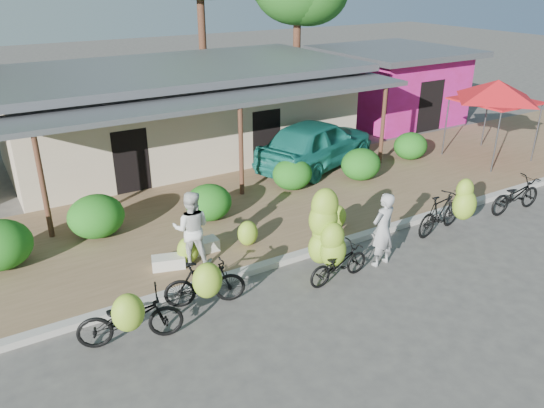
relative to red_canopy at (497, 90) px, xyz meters
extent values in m
plane|color=#464341|center=(-9.37, -4.53, -2.61)|extent=(100.00, 100.00, 0.00)
cube|color=#866748|center=(-9.37, 0.47, -2.55)|extent=(60.00, 6.00, 0.12)
cube|color=#A8A399|center=(-9.37, -2.53, -2.54)|extent=(60.00, 0.25, 0.15)
cube|color=#BFAE90|center=(-9.37, 6.47, -1.06)|extent=(12.00, 6.00, 3.10)
cube|color=slate|center=(-9.37, 6.47, 0.61)|extent=(13.00, 7.00, 0.25)
cube|color=black|center=(-9.37, 3.52, -1.51)|extent=(1.40, 0.12, 2.20)
cube|color=slate|center=(-9.37, 2.47, 0.29)|extent=(13.00, 2.00, 0.15)
cylinder|color=#512E20|center=(-14.97, 1.57, -1.19)|extent=(0.14, 0.14, 2.85)
cylinder|color=#512E20|center=(-9.37, 1.57, -1.19)|extent=(0.14, 0.14, 2.85)
cylinder|color=#512E20|center=(-3.77, 1.57, -1.19)|extent=(0.14, 0.14, 2.85)
cube|color=#C11D89|center=(1.13, 6.47, -1.11)|extent=(5.00, 5.00, 3.00)
cube|color=slate|center=(1.13, 6.47, 0.51)|extent=(6.00, 6.00, 0.25)
cube|color=black|center=(1.13, 4.02, -1.51)|extent=(1.40, 0.12, 2.20)
cylinder|color=#512E20|center=(-5.87, 11.97, 1.29)|extent=(0.36, 0.36, 7.80)
cylinder|color=#512E20|center=(-1.87, 9.97, 0.43)|extent=(0.36, 0.36, 6.09)
ellipsoid|color=#1A5814|center=(-13.92, 0.97, -1.93)|extent=(1.44, 1.30, 1.12)
ellipsoid|color=#1A5814|center=(-11.02, 0.41, -1.99)|extent=(1.29, 1.17, 1.01)
ellipsoid|color=#1A5814|center=(-7.82, 1.12, -1.99)|extent=(1.28, 1.15, 1.00)
ellipsoid|color=#1A5814|center=(-5.43, 0.67, -1.97)|extent=(1.34, 1.20, 1.04)
ellipsoid|color=#1A5814|center=(-2.52, 1.37, -2.00)|extent=(1.26, 1.13, 0.98)
cylinder|color=#59595E|center=(-1.10, -1.10, -1.44)|extent=(0.05, 0.05, 2.10)
cylinder|color=#59595E|center=(1.10, -1.10, -1.44)|extent=(0.05, 0.05, 2.10)
cylinder|color=#59595E|center=(-1.10, 1.10, -1.44)|extent=(0.05, 0.05, 2.10)
cylinder|color=#59595E|center=(1.10, 1.10, -1.44)|extent=(0.05, 0.05, 2.10)
cube|color=red|center=(0.00, 0.00, -0.36)|extent=(2.40, 2.40, 0.06)
cone|color=red|center=(0.00, 0.00, 0.02)|extent=(3.50, 3.50, 0.70)
imported|color=black|center=(-14.44, -3.54, -2.10)|extent=(2.07, 1.16, 1.03)
ellipsoid|color=#86B22C|center=(-14.61, -4.17, -1.53)|extent=(0.57, 0.48, 0.71)
imported|color=black|center=(-12.74, -3.14, -2.10)|extent=(1.77, 0.98, 1.02)
ellipsoid|color=#86B22C|center=(-12.94, -3.75, -1.64)|extent=(0.60, 0.51, 0.74)
imported|color=black|center=(-9.77, -3.81, -2.19)|extent=(1.66, 0.68, 0.85)
ellipsoid|color=#86B22C|center=(-9.86, -3.27, -2.00)|extent=(0.64, 0.55, 0.80)
ellipsoid|color=#86B22C|center=(-9.76, -3.26, -1.65)|extent=(0.64, 0.54, 0.80)
ellipsoid|color=#86B22C|center=(-9.84, -3.26, -1.29)|extent=(0.70, 0.59, 0.87)
ellipsoid|color=#86B22C|center=(-9.81, -3.26, -0.95)|extent=(0.65, 0.55, 0.81)
ellipsoid|color=#86B22C|center=(-9.79, -3.61, -1.95)|extent=(0.63, 0.53, 0.79)
ellipsoid|color=#86B22C|center=(-9.83, -3.61, -1.59)|extent=(0.56, 0.48, 0.70)
imported|color=black|center=(-5.98, -3.25, -2.06)|extent=(1.90, 0.82, 1.10)
ellipsoid|color=#86B22C|center=(-5.87, -3.89, -1.60)|extent=(0.65, 0.55, 0.81)
ellipsoid|color=#86B22C|center=(-5.88, -3.84, -1.20)|extent=(0.47, 0.40, 0.59)
imported|color=black|center=(-3.07, -3.43, -2.11)|extent=(1.94, 0.74, 1.01)
ellipsoid|color=#86B22C|center=(-12.44, -1.52, -2.16)|extent=(0.53, 0.45, 0.66)
ellipsoid|color=#86B22C|center=(-10.82, -1.47, -2.16)|extent=(0.52, 0.45, 0.66)
ellipsoid|color=#86B22C|center=(-8.32, -1.84, -2.17)|extent=(0.52, 0.44, 0.65)
cube|color=beige|center=(-11.98, -1.19, -2.34)|extent=(0.85, 0.41, 0.30)
cube|color=beige|center=(-12.94, -1.50, -2.35)|extent=(0.83, 0.58, 0.28)
imported|color=#949494|center=(-8.46, -3.75, -1.70)|extent=(0.72, 0.52, 1.83)
imported|color=silver|center=(-12.36, -1.61, -1.58)|extent=(1.11, 1.03, 1.82)
imported|color=#176B5F|center=(-5.96, 2.47, -1.63)|extent=(5.44, 3.69, 1.72)
camera|label=1|loc=(-16.38, -11.92, 3.83)|focal=35.00mm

